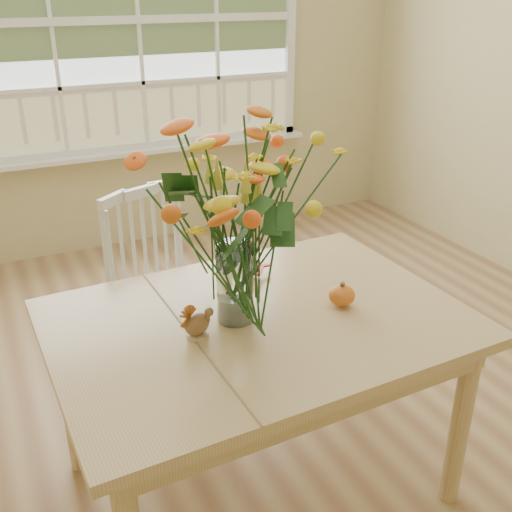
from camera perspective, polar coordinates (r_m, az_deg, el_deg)
name	(u,v)px	position (r m, az deg, el deg)	size (l,w,h in m)	color
floor	(299,411)	(2.82, 4.10, -14.48)	(4.00, 4.50, 0.01)	#916846
wall_back	(139,51)	(4.30, -11.08, 18.59)	(4.00, 0.02, 2.70)	#C7B87F
window	(138,23)	(4.25, -11.14, 20.98)	(2.42, 0.12, 1.74)	silver
dining_table	(259,340)	(2.09, 0.24, -8.00)	(1.41, 1.02, 0.74)	tan
windsor_chair	(160,283)	(2.75, -9.16, -2.58)	(0.55, 0.54, 0.94)	white
flower_vase	(234,205)	(1.86, -2.15, 4.91)	(0.57, 0.57, 0.68)	white
pumpkin	(342,296)	(2.12, 8.16, -3.82)	(0.09, 0.09, 0.07)	#CF5E18
turkey_figurine	(197,324)	(1.92, -5.64, -6.49)	(0.11, 0.10, 0.11)	#CCB78C
dark_gourd	(249,269)	(2.30, -0.65, -1.25)	(0.13, 0.09, 0.07)	#38160F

